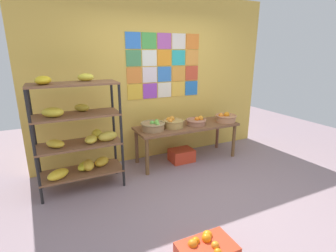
# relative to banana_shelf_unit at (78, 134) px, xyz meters

# --- Properties ---
(ground) EXTENTS (9.39, 9.39, 0.00)m
(ground) POSITION_rel_banana_shelf_unit_xyz_m (1.44, -1.07, -0.79)
(ground) COLOR gray
(back_wall_with_art) EXTENTS (4.30, 0.07, 2.77)m
(back_wall_with_art) POSITION_rel_banana_shelf_unit_xyz_m (1.44, 0.65, 0.60)
(back_wall_with_art) COLOR gold
(back_wall_with_art) RESTS_ON ground
(banana_shelf_unit) EXTENTS (1.10, 0.51, 1.57)m
(banana_shelf_unit) POSITION_rel_banana_shelf_unit_xyz_m (0.00, 0.00, 0.00)
(banana_shelf_unit) COLOR black
(banana_shelf_unit) RESTS_ON ground
(display_table) EXTENTS (1.80, 0.61, 0.64)m
(display_table) POSITION_rel_banana_shelf_unit_xyz_m (1.79, 0.21, -0.22)
(display_table) COLOR brown
(display_table) RESTS_ON ground
(fruit_basket_back_left) EXTENTS (0.35, 0.35, 0.15)m
(fruit_basket_back_left) POSITION_rel_banana_shelf_unit_xyz_m (1.95, 0.16, -0.09)
(fruit_basket_back_left) COLOR #A36C50
(fruit_basket_back_left) RESTS_ON display_table
(fruit_basket_right) EXTENTS (0.34, 0.34, 0.18)m
(fruit_basket_right) POSITION_rel_banana_shelf_unit_xyz_m (1.52, 0.20, -0.07)
(fruit_basket_right) COLOR #B18E4A
(fruit_basket_right) RESTS_ON display_table
(fruit_basket_back_right) EXTENTS (0.40, 0.40, 0.16)m
(fruit_basket_back_right) POSITION_rel_banana_shelf_unit_xyz_m (1.16, 0.19, -0.08)
(fruit_basket_back_right) COLOR #9E7A50
(fruit_basket_back_right) RESTS_ON display_table
(fruit_basket_left) EXTENTS (0.38, 0.38, 0.18)m
(fruit_basket_left) POSITION_rel_banana_shelf_unit_xyz_m (2.53, 0.11, -0.07)
(fruit_basket_left) COLOR tan
(fruit_basket_left) RESTS_ON display_table
(produce_crate_under_table) EXTENTS (0.40, 0.31, 0.22)m
(produce_crate_under_table) POSITION_rel_banana_shelf_unit_xyz_m (1.68, 0.18, -0.68)
(produce_crate_under_table) COLOR red
(produce_crate_under_table) RESTS_ON ground
(orange_crate_foreground) EXTENTS (0.53, 0.34, 0.21)m
(orange_crate_foreground) POSITION_rel_banana_shelf_unit_xyz_m (0.84, -1.85, -0.70)
(orange_crate_foreground) COLOR red
(orange_crate_foreground) RESTS_ON ground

